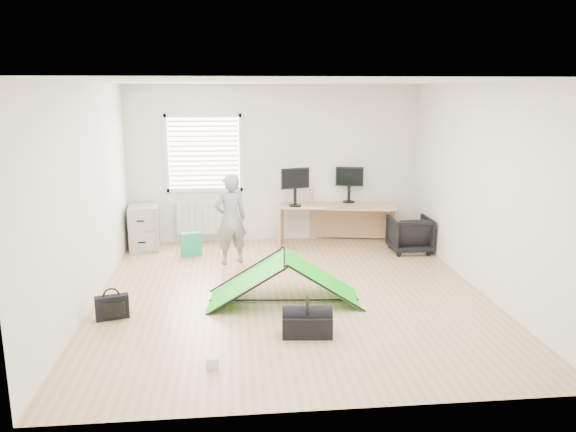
{
  "coord_description": "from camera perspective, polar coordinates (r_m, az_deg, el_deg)",
  "views": [
    {
      "loc": [
        -0.74,
        -6.89,
        2.61
      ],
      "look_at": [
        0.0,
        0.4,
        0.95
      ],
      "focal_mm": 35.0,
      "sensor_mm": 36.0,
      "label": 1
    }
  ],
  "objects": [
    {
      "name": "duffel_bag",
      "position": [
        6.18,
        1.96,
        -11.01
      ],
      "size": [
        0.56,
        0.33,
        0.24
      ],
      "primitive_type": "cube",
      "rotation": [
        0.0,
        0.0,
        -0.1
      ],
      "color": "black",
      "rests_on": "ground"
    },
    {
      "name": "office_chair",
      "position": [
        9.38,
        12.24,
        -1.81
      ],
      "size": [
        0.64,
        0.66,
        0.59
      ],
      "primitive_type": "imported",
      "rotation": [
        0.0,
        0.0,
        3.13
      ],
      "color": "black",
      "rests_on": "ground"
    },
    {
      "name": "monitor_left",
      "position": [
        9.48,
        0.72,
        2.44
      ],
      "size": [
        0.51,
        0.24,
        0.48
      ],
      "primitive_type": "cube",
      "rotation": [
        0.0,
        0.0,
        0.28
      ],
      "color": "black",
      "rests_on": "desk"
    },
    {
      "name": "white_box",
      "position": [
        5.61,
        -7.69,
        -14.5
      ],
      "size": [
        0.13,
        0.13,
        0.11
      ],
      "primitive_type": "cube",
      "rotation": [
        0.0,
        0.0,
        0.23
      ],
      "color": "silver",
      "rests_on": "ground"
    },
    {
      "name": "radiator",
      "position": [
        9.81,
        -8.34,
        -0.09
      ],
      "size": [
        1.0,
        0.12,
        0.6
      ],
      "primitive_type": "cube",
      "color": "silver",
      "rests_on": "back_wall"
    },
    {
      "name": "tote_bag",
      "position": [
        9.11,
        -9.8,
        -2.84
      ],
      "size": [
        0.35,
        0.23,
        0.38
      ],
      "primitive_type": "cube",
      "rotation": [
        0.0,
        0.0,
        0.29
      ],
      "color": "#219F78",
      "rests_on": "ground"
    },
    {
      "name": "person",
      "position": [
        8.52,
        -5.86,
        -0.33
      ],
      "size": [
        0.58,
        0.48,
        1.38
      ],
      "primitive_type": "imported",
      "rotation": [
        0.0,
        0.0,
        3.47
      ],
      "color": "slate",
      "rests_on": "ground"
    },
    {
      "name": "desk",
      "position": [
        9.72,
        5.01,
        -0.82
      ],
      "size": [
        2.05,
        0.98,
        0.67
      ],
      "primitive_type": "cube",
      "rotation": [
        0.0,
        0.0,
        -0.19
      ],
      "color": "tan",
      "rests_on": "ground"
    },
    {
      "name": "window",
      "position": [
        9.67,
        -8.54,
        6.33
      ],
      "size": [
        1.2,
        0.06,
        1.2
      ],
      "primitive_type": "cube",
      "color": "silver",
      "rests_on": "back_wall"
    },
    {
      "name": "monitor_right",
      "position": [
        9.86,
        6.22,
        2.71
      ],
      "size": [
        0.49,
        0.23,
        0.46
      ],
      "primitive_type": "cube",
      "rotation": [
        0.0,
        0.0,
        -0.28
      ],
      "color": "black",
      "rests_on": "desk"
    },
    {
      "name": "filing_cabinet",
      "position": [
        9.66,
        -14.41,
        -1.08
      ],
      "size": [
        0.54,
        0.68,
        0.73
      ],
      "primitive_type": "cube",
      "rotation": [
        0.0,
        0.0,
        0.11
      ],
      "color": "#9B9DA0",
      "rests_on": "ground"
    },
    {
      "name": "back_wall",
      "position": [
        9.75,
        -1.4,
        5.33
      ],
      "size": [
        5.0,
        0.02,
        2.7
      ],
      "primitive_type": "cube",
      "color": "silver",
      "rests_on": "ground"
    },
    {
      "name": "thermos",
      "position": [
        9.68,
        2.36,
        1.97
      ],
      "size": [
        0.09,
        0.09,
        0.26
      ],
      "primitive_type": "cylinder",
      "rotation": [
        0.0,
        0.0,
        -0.22
      ],
      "color": "#B8677A",
      "rests_on": "desk"
    },
    {
      "name": "keyboard",
      "position": [
        9.34,
        2.62,
        0.82
      ],
      "size": [
        0.43,
        0.21,
        0.02
      ],
      "primitive_type": "cube",
      "rotation": [
        0.0,
        0.0,
        -0.17
      ],
      "color": "beige",
      "rests_on": "desk"
    },
    {
      "name": "laptop_bag",
      "position": [
        6.89,
        -17.44,
        -8.84
      ],
      "size": [
        0.39,
        0.22,
        0.28
      ],
      "primitive_type": "cube",
      "rotation": [
        0.0,
        0.0,
        0.29
      ],
      "color": "black",
      "rests_on": "ground"
    },
    {
      "name": "storage_crate",
      "position": [
        9.42,
        12.46,
        -2.66
      ],
      "size": [
        0.56,
        0.41,
        0.31
      ],
      "primitive_type": "cube",
      "rotation": [
        0.0,
        0.0,
        -0.04
      ],
      "color": "silver",
      "rests_on": "ground"
    },
    {
      "name": "kite",
      "position": [
        7.05,
        -0.4,
        -6.42
      ],
      "size": [
        1.96,
        1.0,
        0.59
      ],
      "primitive_type": null,
      "rotation": [
        0.0,
        0.0,
        -0.09
      ],
      "color": "#14C613",
      "rests_on": "ground"
    },
    {
      "name": "ground",
      "position": [
        7.41,
        0.32,
        -7.87
      ],
      "size": [
        5.5,
        5.5,
        0.0
      ],
      "primitive_type": "plane",
      "color": "tan",
      "rests_on": "ground"
    }
  ]
}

